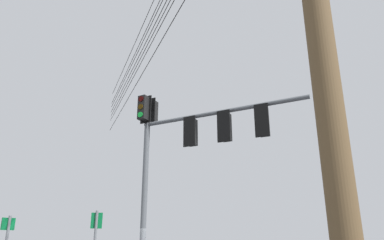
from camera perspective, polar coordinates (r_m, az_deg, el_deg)
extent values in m
cylinder|color=slate|center=(12.60, -7.63, -12.96)|extent=(0.20, 0.20, 6.66)
cylinder|color=slate|center=(11.80, 4.43, 1.26)|extent=(5.52, 1.96, 0.14)
cube|color=black|center=(13.56, -6.30, 1.13)|extent=(0.38, 0.38, 0.90)
cube|color=black|center=(13.43, -6.71, 1.34)|extent=(0.43, 0.18, 1.04)
cylinder|color=#360503|center=(13.79, -5.87, 2.10)|extent=(0.20, 0.09, 0.20)
cylinder|color=#3C2703|center=(13.69, -5.91, 0.92)|extent=(0.20, 0.09, 0.20)
cylinder|color=green|center=(13.60, -5.96, -0.27)|extent=(0.20, 0.09, 0.20)
cube|color=black|center=(13.11, -7.78, 1.90)|extent=(0.38, 0.38, 0.90)
cube|color=black|center=(13.23, -7.35, 1.67)|extent=(0.43, 0.18, 1.04)
cylinder|color=#360503|center=(13.09, -8.14, 3.35)|extent=(0.20, 0.09, 0.20)
cylinder|color=#3C2703|center=(12.98, -8.20, 2.12)|extent=(0.20, 0.09, 0.20)
cylinder|color=green|center=(12.88, -8.26, 0.87)|extent=(0.20, 0.09, 0.20)
cube|color=black|center=(12.06, -0.04, -1.99)|extent=(0.38, 0.38, 0.90)
cube|color=black|center=(11.92, -0.44, -1.79)|extent=(0.43, 0.17, 1.04)
cylinder|color=#360503|center=(12.29, 0.34, -0.84)|extent=(0.20, 0.09, 0.20)
cylinder|color=#3C2703|center=(12.20, 0.34, -2.18)|extent=(0.20, 0.09, 0.20)
cylinder|color=green|center=(12.12, 0.35, -3.54)|extent=(0.20, 0.09, 0.20)
cube|color=black|center=(11.55, 5.40, -1.16)|extent=(0.38, 0.38, 0.90)
cube|color=black|center=(11.40, 5.05, -0.94)|extent=(0.43, 0.17, 1.04)
cylinder|color=#360503|center=(11.79, 5.68, 0.03)|extent=(0.20, 0.09, 0.20)
cylinder|color=#3C2703|center=(11.70, 5.73, -1.37)|extent=(0.20, 0.09, 0.20)
cylinder|color=green|center=(11.61, 5.78, -2.78)|extent=(0.20, 0.09, 0.20)
cube|color=black|center=(11.16, 11.28, -0.25)|extent=(0.38, 0.38, 0.90)
cube|color=black|center=(11.00, 11.03, 0.00)|extent=(0.43, 0.19, 1.04)
cylinder|color=#360503|center=(11.40, 11.42, 0.96)|extent=(0.20, 0.10, 0.20)
cylinder|color=#3C2703|center=(11.31, 11.51, -0.48)|extent=(0.20, 0.10, 0.20)
cylinder|color=green|center=(11.22, 11.61, -1.94)|extent=(0.20, 0.10, 0.20)
cube|color=#0C7238|center=(9.99, -14.94, -15.21)|extent=(0.18, 0.26, 0.40)
cube|color=white|center=(10.00, -14.94, -15.21)|extent=(0.13, 0.20, 0.34)
cube|color=#0C7238|center=(10.56, -27.23, -14.50)|extent=(0.11, 0.35, 0.30)
cube|color=white|center=(10.58, -27.27, -14.49)|extent=(0.08, 0.29, 0.24)
cylinder|color=black|center=(14.98, -7.55, 7.93)|extent=(18.63, 7.90, 0.53)
cylinder|color=black|center=(15.30, -7.45, 10.26)|extent=(18.63, 7.90, 0.53)
cylinder|color=black|center=(15.44, -7.40, 11.22)|extent=(18.63, 7.90, 0.53)
cylinder|color=black|center=(15.59, -7.35, 12.16)|extent=(18.63, 7.90, 0.53)
cylinder|color=black|center=(15.78, -7.30, 13.33)|extent=(18.63, 7.90, 0.53)
cylinder|color=black|center=(15.92, -7.26, 14.15)|extent=(18.63, 7.90, 0.53)
cylinder|color=black|center=(16.30, -7.16, 16.20)|extent=(18.63, 7.90, 0.53)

